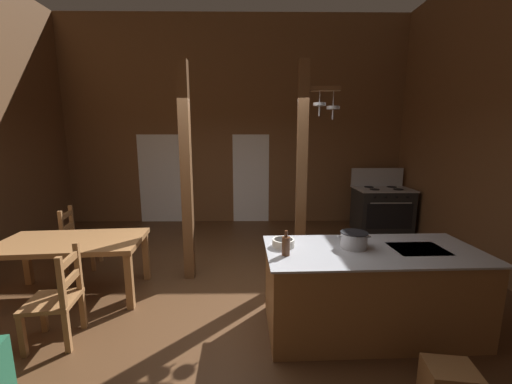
# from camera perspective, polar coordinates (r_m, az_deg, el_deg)

# --- Properties ---
(ground_plane) EXTENTS (8.49, 8.16, 0.10)m
(ground_plane) POSITION_cam_1_polar(r_m,az_deg,el_deg) (4.07, -6.93, -20.24)
(ground_plane) COLOR #4C301C
(wall_back) EXTENTS (8.49, 0.14, 4.63)m
(wall_back) POSITION_cam_1_polar(r_m,az_deg,el_deg) (7.25, -4.09, 12.68)
(wall_back) COLOR brown
(wall_back) RESTS_ON ground_plane
(glazed_door_back_left) EXTENTS (1.00, 0.01, 2.05)m
(glazed_door_back_left) POSITION_cam_1_polar(r_m,az_deg,el_deg) (7.54, -17.23, 2.31)
(glazed_door_back_left) COLOR white
(glazed_door_back_left) RESTS_ON ground_plane
(glazed_panel_back_right) EXTENTS (0.84, 0.01, 2.05)m
(glazed_panel_back_right) POSITION_cam_1_polar(r_m,az_deg,el_deg) (7.23, -0.95, 2.45)
(glazed_panel_back_right) COLOR white
(glazed_panel_back_right) RESTS_ON ground_plane
(kitchen_island) EXTENTS (2.19, 1.03, 0.89)m
(kitchen_island) POSITION_cam_1_polar(r_m,az_deg,el_deg) (3.55, 20.32, -16.63)
(kitchen_island) COLOR olive
(kitchen_island) RESTS_ON ground_plane
(stove_range) EXTENTS (1.14, 0.83, 1.32)m
(stove_range) POSITION_cam_1_polar(r_m,az_deg,el_deg) (7.10, 22.23, -2.92)
(stove_range) COLOR black
(stove_range) RESTS_ON ground_plane
(support_post_with_pot_rack) EXTENTS (0.55, 0.19, 2.98)m
(support_post_with_pot_rack) POSITION_cam_1_polar(r_m,az_deg,el_deg) (4.24, 8.70, 4.18)
(support_post_with_pot_rack) COLOR brown
(support_post_with_pot_rack) RESTS_ON ground_plane
(support_post_center) EXTENTS (0.14, 0.14, 2.98)m
(support_post_center) POSITION_cam_1_polar(r_m,az_deg,el_deg) (4.32, -12.78, 3.12)
(support_post_center) COLOR brown
(support_post_center) RESTS_ON ground_plane
(step_stool) EXTENTS (0.40, 0.33, 0.30)m
(step_stool) POSITION_cam_1_polar(r_m,az_deg,el_deg) (3.12, 32.28, -27.55)
(step_stool) COLOR olive
(step_stool) RESTS_ON ground_plane
(dining_table) EXTENTS (1.77, 1.05, 0.74)m
(dining_table) POSITION_cam_1_polar(r_m,az_deg,el_deg) (4.53, -30.96, -8.71)
(dining_table) COLOR olive
(dining_table) RESTS_ON ground_plane
(ladderback_chair_near_window) EXTENTS (0.50, 0.50, 0.95)m
(ladderback_chair_near_window) POSITION_cam_1_polar(r_m,az_deg,el_deg) (3.72, -32.83, -16.29)
(ladderback_chair_near_window) COLOR olive
(ladderback_chair_near_window) RESTS_ON ground_plane
(ladderback_chair_by_post) EXTENTS (0.51, 0.51, 0.95)m
(ladderback_chair_by_post) POSITION_cam_1_polar(r_m,az_deg,el_deg) (5.51, -30.05, -7.59)
(ladderback_chair_by_post) COLOR olive
(ladderback_chair_by_post) RESTS_ON ground_plane
(stockpot_on_counter) EXTENTS (0.34, 0.27, 0.16)m
(stockpot_on_counter) POSITION_cam_1_polar(r_m,az_deg,el_deg) (3.34, 17.66, -8.44)
(stockpot_on_counter) COLOR #A8AAB2
(stockpot_on_counter) RESTS_ON kitchen_island
(mixing_bowl_on_counter) EXTENTS (0.23, 0.23, 0.08)m
(mixing_bowl_on_counter) POSITION_cam_1_polar(r_m,az_deg,el_deg) (3.24, 5.09, -9.35)
(mixing_bowl_on_counter) COLOR silver
(mixing_bowl_on_counter) RESTS_ON kitchen_island
(bottle_tall_on_counter) EXTENTS (0.08, 0.08, 0.24)m
(bottle_tall_on_counter) POSITION_cam_1_polar(r_m,az_deg,el_deg) (3.00, 5.56, -9.82)
(bottle_tall_on_counter) COLOR #56331E
(bottle_tall_on_counter) RESTS_ON kitchen_island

